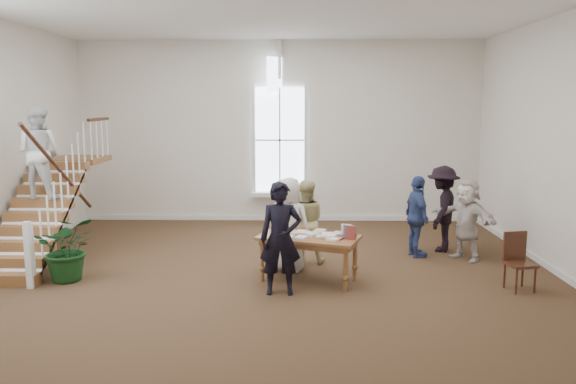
{
  "coord_description": "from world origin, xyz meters",
  "views": [
    {
      "loc": [
        0.46,
        -9.6,
        2.96
      ],
      "look_at": [
        0.28,
        0.4,
        1.38
      ],
      "focal_mm": 35.0,
      "sensor_mm": 36.0,
      "label": 1
    }
  ],
  "objects_px": {
    "library_table": "(310,241)",
    "woman_cluster_a": "(417,216)",
    "person_yellow": "(305,222)",
    "woman_cluster_b": "(442,209)",
    "floor_plant": "(68,248)",
    "police_officer": "(281,238)",
    "elderly_woman": "(288,224)",
    "woman_cluster_c": "(467,219)",
    "side_chair": "(518,258)"
  },
  "relations": [
    {
      "from": "library_table",
      "to": "woman_cluster_a",
      "type": "distance_m",
      "value": 2.62
    },
    {
      "from": "library_table",
      "to": "person_yellow",
      "type": "bearing_deg",
      "value": 113.64
    },
    {
      "from": "woman_cluster_b",
      "to": "floor_plant",
      "type": "xyz_separation_m",
      "value": [
        -6.77,
        -2.06,
        -0.31
      ]
    },
    {
      "from": "police_officer",
      "to": "elderly_woman",
      "type": "relative_size",
      "value": 1.06
    },
    {
      "from": "elderly_woman",
      "to": "woman_cluster_a",
      "type": "distance_m",
      "value": 2.66
    },
    {
      "from": "library_table",
      "to": "floor_plant",
      "type": "distance_m",
      "value": 4.07
    },
    {
      "from": "woman_cluster_c",
      "to": "woman_cluster_b",
      "type": "bearing_deg",
      "value": 169.68
    },
    {
      "from": "library_table",
      "to": "side_chair",
      "type": "distance_m",
      "value": 3.34
    },
    {
      "from": "police_officer",
      "to": "woman_cluster_a",
      "type": "bearing_deg",
      "value": 39.1
    },
    {
      "from": "woman_cluster_b",
      "to": "floor_plant",
      "type": "distance_m",
      "value": 7.08
    },
    {
      "from": "woman_cluster_a",
      "to": "woman_cluster_c",
      "type": "distance_m",
      "value": 0.92
    },
    {
      "from": "library_table",
      "to": "woman_cluster_b",
      "type": "relative_size",
      "value": 1.05
    },
    {
      "from": "elderly_woman",
      "to": "person_yellow",
      "type": "height_order",
      "value": "elderly_woman"
    },
    {
      "from": "person_yellow",
      "to": "woman_cluster_a",
      "type": "distance_m",
      "value": 2.23
    },
    {
      "from": "library_table",
      "to": "woman_cluster_a",
      "type": "relative_size",
      "value": 1.15
    },
    {
      "from": "woman_cluster_c",
      "to": "side_chair",
      "type": "distance_m",
      "value": 1.78
    },
    {
      "from": "library_table",
      "to": "side_chair",
      "type": "xyz_separation_m",
      "value": [
        3.31,
        -0.37,
        -0.18
      ]
    },
    {
      "from": "police_officer",
      "to": "side_chair",
      "type": "relative_size",
      "value": 1.91
    },
    {
      "from": "library_table",
      "to": "police_officer",
      "type": "height_order",
      "value": "police_officer"
    },
    {
      "from": "person_yellow",
      "to": "woman_cluster_a",
      "type": "height_order",
      "value": "woman_cluster_a"
    },
    {
      "from": "library_table",
      "to": "police_officer",
      "type": "distance_m",
      "value": 0.83
    },
    {
      "from": "police_officer",
      "to": "floor_plant",
      "type": "relative_size",
      "value": 1.6
    },
    {
      "from": "woman_cluster_a",
      "to": "woman_cluster_c",
      "type": "bearing_deg",
      "value": -113.31
    },
    {
      "from": "woman_cluster_a",
      "to": "floor_plant",
      "type": "distance_m",
      "value": 6.38
    },
    {
      "from": "elderly_woman",
      "to": "woman_cluster_a",
      "type": "bearing_deg",
      "value": -138.59
    },
    {
      "from": "elderly_woman",
      "to": "floor_plant",
      "type": "distance_m",
      "value": 3.76
    },
    {
      "from": "woman_cluster_b",
      "to": "floor_plant",
      "type": "bearing_deg",
      "value": -49.38
    },
    {
      "from": "woman_cluster_a",
      "to": "woman_cluster_b",
      "type": "xyz_separation_m",
      "value": [
        0.6,
        0.45,
        0.07
      ]
    },
    {
      "from": "police_officer",
      "to": "floor_plant",
      "type": "distance_m",
      "value": 3.66
    },
    {
      "from": "floor_plant",
      "to": "woman_cluster_c",
      "type": "bearing_deg",
      "value": 11.27
    },
    {
      "from": "police_officer",
      "to": "woman_cluster_b",
      "type": "distance_m",
      "value": 4.15
    },
    {
      "from": "police_officer",
      "to": "side_chair",
      "type": "xyz_separation_m",
      "value": [
        3.79,
        0.28,
        -0.37
      ]
    },
    {
      "from": "side_chair",
      "to": "elderly_woman",
      "type": "bearing_deg",
      "value": 152.78
    },
    {
      "from": "person_yellow",
      "to": "police_officer",
      "type": "bearing_deg",
      "value": 74.26
    },
    {
      "from": "person_yellow",
      "to": "side_chair",
      "type": "relative_size",
      "value": 1.69
    },
    {
      "from": "police_officer",
      "to": "woman_cluster_b",
      "type": "xyz_separation_m",
      "value": [
        3.18,
        2.66,
        -0.02
      ]
    },
    {
      "from": "floor_plant",
      "to": "side_chair",
      "type": "height_order",
      "value": "floor_plant"
    },
    {
      "from": "police_officer",
      "to": "side_chair",
      "type": "height_order",
      "value": "police_officer"
    },
    {
      "from": "person_yellow",
      "to": "woman_cluster_c",
      "type": "relative_size",
      "value": 1.0
    },
    {
      "from": "elderly_woman",
      "to": "floor_plant",
      "type": "bearing_deg",
      "value": 30.02
    },
    {
      "from": "police_officer",
      "to": "woman_cluster_c",
      "type": "height_order",
      "value": "police_officer"
    },
    {
      "from": "woman_cluster_c",
      "to": "police_officer",
      "type": "bearing_deg",
      "value": -94.99
    },
    {
      "from": "library_table",
      "to": "woman_cluster_a",
      "type": "bearing_deg",
      "value": 56.21
    },
    {
      "from": "elderly_woman",
      "to": "woman_cluster_b",
      "type": "relative_size",
      "value": 0.97
    },
    {
      "from": "woman_cluster_c",
      "to": "floor_plant",
      "type": "xyz_separation_m",
      "value": [
        -7.07,
        -1.41,
        -0.23
      ]
    },
    {
      "from": "elderly_woman",
      "to": "woman_cluster_c",
      "type": "relative_size",
      "value": 1.07
    },
    {
      "from": "elderly_woman",
      "to": "police_officer",
      "type": "bearing_deg",
      "value": 105.55
    },
    {
      "from": "person_yellow",
      "to": "woman_cluster_a",
      "type": "xyz_separation_m",
      "value": [
        2.18,
        0.46,
        0.01
      ]
    },
    {
      "from": "woman_cluster_c",
      "to": "side_chair",
      "type": "relative_size",
      "value": 1.69
    },
    {
      "from": "library_table",
      "to": "person_yellow",
      "type": "relative_size",
      "value": 1.16
    }
  ]
}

